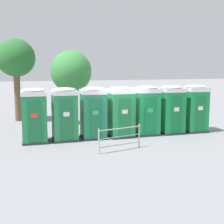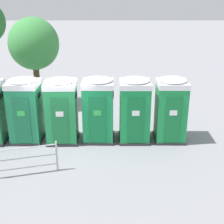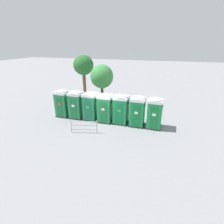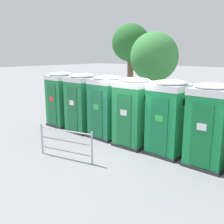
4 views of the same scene
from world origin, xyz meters
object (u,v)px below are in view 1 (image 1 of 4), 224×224
Objects in this scene: portapotty_6 at (195,108)px; event_barrier at (120,137)px; street_tree_0 at (71,72)px; portapotty_2 at (93,112)px; portapotty_0 at (34,115)px; portapotty_1 at (65,114)px; portapotty_3 at (121,111)px; portapotty_4 at (146,110)px; portapotty_5 at (171,109)px; street_tree_1 at (16,59)px.

portapotty_6 is 1.28× the size of event_barrier.
street_tree_0 reaches higher than portapotty_6.
portapotty_0 is at bearing -178.11° from portapotty_2.
street_tree_0 is (0.95, 4.10, 1.89)m from portapotty_1.
event_barrier is at bearing -152.55° from portapotty_6.
portapotty_3 and portapotty_4 have the same top height.
portapotty_6 is at bearing 27.45° from event_barrier.
portapotty_2 and portapotty_5 have the same top height.
street_tree_1 reaches higher than portapotty_1.
portapotty_1 is at bearing -178.90° from portapotty_6.
portapotty_4 is 9.25m from street_tree_1.
portapotty_5 is 0.48× the size of street_tree_1.
street_tree_1 is 10.22m from event_barrier.
event_barrier is (-3.64, -2.59, -0.72)m from portapotty_5.
portapotty_0 is 1.00× the size of portapotty_2.
street_tree_1 is (-2.23, 6.19, 2.68)m from portapotty_1.
portapotty_1 is at bearing 0.72° from portapotty_0.
portapotty_2 and portapotty_3 have the same top height.
event_barrier is (0.58, -2.56, -0.72)m from portapotty_2.
portapotty_6 is (2.81, 0.01, 0.00)m from portapotty_4.
portapotty_2 is (1.40, 0.07, -0.00)m from portapotty_1.
event_barrier is at bearing -36.09° from portapotty_0.
portapotty_2 is 1.41m from portapotty_3.
street_tree_1 is at bearing 97.61° from portapotty_0.
portapotty_2 is at bearing 177.80° from portapotty_3.
portapotty_4 is at bearing 4.29° from portapotty_3.
portapotty_6 reaches higher than event_barrier.
portapotty_5 is at bearing -37.79° from street_tree_1.
street_tree_1 is (-3.64, 6.12, 2.68)m from portapotty_2.
portapotty_3 is 2.73m from event_barrier.
street_tree_1 is at bearing 136.75° from portapotty_4.
street_tree_1 is (-3.18, 2.09, 0.79)m from street_tree_0.
portapotty_1 is 5.62m from portapotty_5.
street_tree_0 is at bearing 60.23° from portapotty_0.
portapotty_3 is at bearing -2.20° from portapotty_2.
portapotty_1 and portapotty_6 have the same top height.
portapotty_2 is at bearing -179.64° from portapotty_5.
portapotty_1 is 3.26m from event_barrier.
portapotty_4 reaches higher than event_barrier.
portapotty_3 is at bearing -50.74° from street_tree_1.
event_barrier is at bearing -144.61° from portapotty_5.
portapotty_6 is 0.48× the size of street_tree_1.
event_barrier is (1.03, -6.58, -2.61)m from street_tree_0.
portapotty_4 is at bearing 49.44° from event_barrier.
street_tree_0 reaches higher than portapotty_4.
portapotty_3 is 0.48× the size of street_tree_1.
portapotty_4 is at bearing 1.47° from portapotty_0.
portapotty_0 is 1.00× the size of portapotty_1.
portapotty_1 is 4.22m from portapotty_4.
street_tree_1 reaches higher than street_tree_0.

